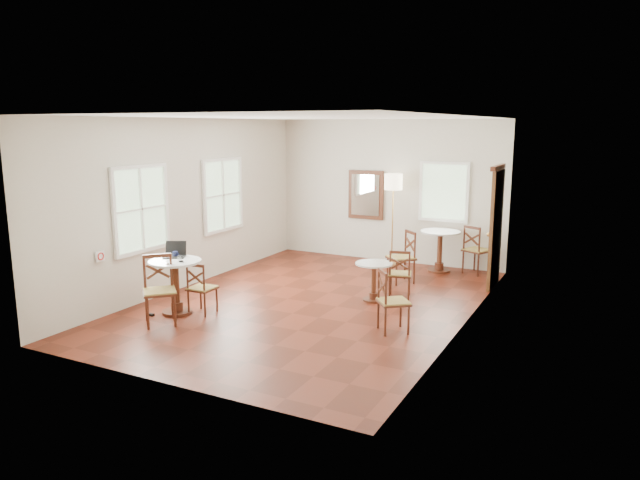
{
  "coord_description": "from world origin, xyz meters",
  "views": [
    {
      "loc": [
        4.36,
        -8.26,
        2.87
      ],
      "look_at": [
        0.0,
        0.3,
        1.0
      ],
      "focal_mm": 33.09,
      "sensor_mm": 36.0,
      "label": 1
    }
  ],
  "objects_px": {
    "navy_mug": "(175,254)",
    "chair_back_b": "(402,257)",
    "chair_back_a": "(476,250)",
    "mouse": "(181,261)",
    "cafe_table_back": "(440,247)",
    "power_adapter": "(151,315)",
    "cafe_table_mid": "(374,277)",
    "chair_mid_a": "(400,274)",
    "laptop": "(175,253)",
    "chair_mid_b": "(392,301)",
    "water_glass": "(179,259)",
    "chair_near_a": "(201,288)",
    "chair_near_b": "(160,290)",
    "floor_lamp": "(393,188)",
    "cafe_table_near": "(176,281)"
  },
  "relations": [
    {
      "from": "floor_lamp",
      "to": "power_adapter",
      "type": "bearing_deg",
      "value": -113.37
    },
    {
      "from": "chair_back_a",
      "to": "chair_back_b",
      "type": "height_order",
      "value": "chair_back_a"
    },
    {
      "from": "chair_near_b",
      "to": "chair_near_a",
      "type": "bearing_deg",
      "value": 23.54
    },
    {
      "from": "floor_lamp",
      "to": "water_glass",
      "type": "bearing_deg",
      "value": -110.03
    },
    {
      "from": "chair_near_b",
      "to": "chair_mid_b",
      "type": "distance_m",
      "value": 3.38
    },
    {
      "from": "cafe_table_mid",
      "to": "cafe_table_back",
      "type": "xyz_separation_m",
      "value": [
        0.42,
        2.46,
        0.11
      ]
    },
    {
      "from": "cafe_table_mid",
      "to": "chair_mid_a",
      "type": "xyz_separation_m",
      "value": [
        0.33,
        0.36,
        0.02
      ]
    },
    {
      "from": "chair_near_a",
      "to": "mouse",
      "type": "height_order",
      "value": "mouse"
    },
    {
      "from": "cafe_table_near",
      "to": "laptop",
      "type": "xyz_separation_m",
      "value": [
        -0.17,
        0.21,
        0.38
      ]
    },
    {
      "from": "chair_mid_b",
      "to": "navy_mug",
      "type": "xyz_separation_m",
      "value": [
        -3.38,
        -0.57,
        0.45
      ]
    },
    {
      "from": "cafe_table_mid",
      "to": "chair_back_a",
      "type": "relative_size",
      "value": 0.68
    },
    {
      "from": "navy_mug",
      "to": "chair_back_b",
      "type": "bearing_deg",
      "value": 50.53
    },
    {
      "from": "chair_near_a",
      "to": "chair_back_b",
      "type": "relative_size",
      "value": 0.85
    },
    {
      "from": "floor_lamp",
      "to": "water_glass",
      "type": "height_order",
      "value": "floor_lamp"
    },
    {
      "from": "chair_mid_b",
      "to": "chair_back_b",
      "type": "height_order",
      "value": "chair_back_b"
    },
    {
      "from": "chair_back_b",
      "to": "chair_back_a",
      "type": "bearing_deg",
      "value": 93.18
    },
    {
      "from": "navy_mug",
      "to": "water_glass",
      "type": "relative_size",
      "value": 1.32
    },
    {
      "from": "chair_back_b",
      "to": "navy_mug",
      "type": "height_order",
      "value": "chair_back_b"
    },
    {
      "from": "laptop",
      "to": "water_glass",
      "type": "xyz_separation_m",
      "value": [
        0.31,
        -0.26,
        -0.01
      ]
    },
    {
      "from": "cafe_table_back",
      "to": "power_adapter",
      "type": "distance_m",
      "value": 5.72
    },
    {
      "from": "chair_back_b",
      "to": "power_adapter",
      "type": "height_order",
      "value": "chair_back_b"
    },
    {
      "from": "cafe_table_mid",
      "to": "chair_mid_b",
      "type": "relative_size",
      "value": 0.73
    },
    {
      "from": "chair_back_b",
      "to": "power_adapter",
      "type": "xyz_separation_m",
      "value": [
        -2.77,
        -3.64,
        -0.46
      ]
    },
    {
      "from": "chair_near_a",
      "to": "power_adapter",
      "type": "height_order",
      "value": "chair_near_a"
    },
    {
      "from": "cafe_table_near",
      "to": "power_adapter",
      "type": "distance_m",
      "value": 0.64
    },
    {
      "from": "chair_back_a",
      "to": "floor_lamp",
      "type": "bearing_deg",
      "value": 25.71
    },
    {
      "from": "cafe_table_near",
      "to": "laptop",
      "type": "distance_m",
      "value": 0.47
    },
    {
      "from": "chair_near_a",
      "to": "cafe_table_back",
      "type": "bearing_deg",
      "value": -121.97
    },
    {
      "from": "navy_mug",
      "to": "water_glass",
      "type": "bearing_deg",
      "value": -39.63
    },
    {
      "from": "chair_mid_b",
      "to": "mouse",
      "type": "xyz_separation_m",
      "value": [
        -3.08,
        -0.79,
        0.42
      ]
    },
    {
      "from": "chair_back_a",
      "to": "navy_mug",
      "type": "height_order",
      "value": "chair_back_a"
    },
    {
      "from": "chair_near_a",
      "to": "floor_lamp",
      "type": "distance_m",
      "value": 4.82
    },
    {
      "from": "chair_back_a",
      "to": "mouse",
      "type": "xyz_separation_m",
      "value": [
        -3.4,
        -4.68,
        0.38
      ]
    },
    {
      "from": "chair_near_a",
      "to": "mouse",
      "type": "xyz_separation_m",
      "value": [
        -0.18,
        -0.23,
        0.46
      ]
    },
    {
      "from": "floor_lamp",
      "to": "power_adapter",
      "type": "distance_m",
      "value": 5.55
    },
    {
      "from": "cafe_table_back",
      "to": "chair_near_b",
      "type": "bearing_deg",
      "value": -119.47
    },
    {
      "from": "chair_back_a",
      "to": "water_glass",
      "type": "xyz_separation_m",
      "value": [
        -3.43,
        -4.68,
        0.41
      ]
    },
    {
      "from": "water_glass",
      "to": "power_adapter",
      "type": "height_order",
      "value": "water_glass"
    },
    {
      "from": "chair_mid_a",
      "to": "laptop",
      "type": "xyz_separation_m",
      "value": [
        -2.97,
        -2.16,
        0.49
      ]
    },
    {
      "from": "cafe_table_near",
      "to": "floor_lamp",
      "type": "bearing_deg",
      "value": 68.28
    },
    {
      "from": "floor_lamp",
      "to": "navy_mug",
      "type": "height_order",
      "value": "floor_lamp"
    },
    {
      "from": "chair_mid_b",
      "to": "chair_back_b",
      "type": "xyz_separation_m",
      "value": [
        -0.76,
        2.62,
        0.03
      ]
    },
    {
      "from": "floor_lamp",
      "to": "chair_back_b",
      "type": "bearing_deg",
      "value": -62.08
    },
    {
      "from": "chair_near_b",
      "to": "floor_lamp",
      "type": "distance_m",
      "value": 5.48
    },
    {
      "from": "chair_mid_b",
      "to": "power_adapter",
      "type": "distance_m",
      "value": 3.7
    },
    {
      "from": "chair_mid_b",
      "to": "chair_near_b",
      "type": "bearing_deg",
      "value": 72.63
    },
    {
      "from": "cafe_table_mid",
      "to": "power_adapter",
      "type": "distance_m",
      "value": 3.59
    },
    {
      "from": "cafe_table_near",
      "to": "mouse",
      "type": "xyz_separation_m",
      "value": [
        0.17,
        -0.05,
        0.34
      ]
    },
    {
      "from": "power_adapter",
      "to": "chair_mid_a",
      "type": "bearing_deg",
      "value": 40.76
    },
    {
      "from": "cafe_table_mid",
      "to": "water_glass",
      "type": "xyz_separation_m",
      "value": [
        -2.33,
        -2.06,
        0.49
      ]
    }
  ]
}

